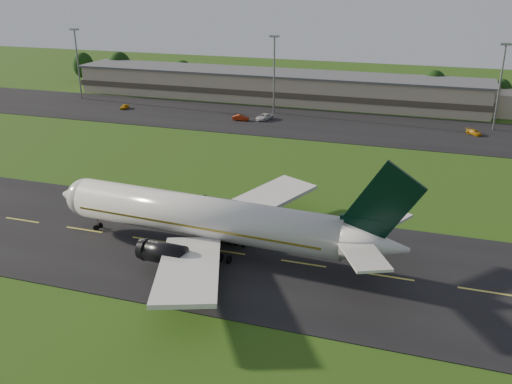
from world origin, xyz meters
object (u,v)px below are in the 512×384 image
(light_mast_centre, at_px, (274,65))
(service_vehicle_a, at_px, (124,107))
(airliner, at_px, (210,219))
(service_vehicle_b, at_px, (241,118))
(service_vehicle_c, at_px, (264,117))
(service_vehicle_d, at_px, (474,132))
(light_mast_east, at_px, (501,77))
(terminal, at_px, (294,88))
(light_mast_west, at_px, (77,55))

(light_mast_centre, bearing_deg, service_vehicle_a, -168.79)
(airliner, xyz_separation_m, light_mast_centre, (-15.01, 80.05, 8.08))
(light_mast_centre, xyz_separation_m, service_vehicle_b, (-5.62, -10.48, -11.95))
(service_vehicle_c, height_order, service_vehicle_d, service_vehicle_c)
(airliner, height_order, service_vehicle_c, airliner)
(service_vehicle_a, bearing_deg, light_mast_east, 1.80)
(terminal, xyz_separation_m, light_mast_centre, (-1.40, -16.18, 8.75))
(airliner, relative_size, service_vehicle_d, 12.69)
(service_vehicle_b, bearing_deg, service_vehicle_d, -89.75)
(airliner, bearing_deg, terminal, 101.34)
(light_mast_centre, distance_m, service_vehicle_b, 16.86)
(light_mast_east, bearing_deg, service_vehicle_d, -125.12)
(light_mast_west, bearing_deg, terminal, 14.76)
(airliner, bearing_deg, service_vehicle_d, 67.56)
(terminal, relative_size, light_mast_centre, 7.13)
(light_mast_centre, bearing_deg, light_mast_west, 180.00)
(light_mast_east, height_order, service_vehicle_c, light_mast_east)
(terminal, height_order, service_vehicle_d, terminal)
(light_mast_west, xyz_separation_m, light_mast_east, (115.00, 0.00, 0.00))
(light_mast_centre, height_order, service_vehicle_c, light_mast_centre)
(light_mast_west, bearing_deg, service_vehicle_a, -22.67)
(light_mast_west, xyz_separation_m, service_vehicle_c, (59.88, -7.91, -11.89))
(airliner, relative_size, light_mast_west, 2.52)
(light_mast_west, relative_size, service_vehicle_c, 3.78)
(service_vehicle_a, height_order, service_vehicle_c, service_vehicle_c)
(service_vehicle_a, bearing_deg, light_mast_west, 154.31)
(light_mast_centre, bearing_deg, airliner, -79.38)
(service_vehicle_a, bearing_deg, light_mast_centre, 8.19)
(terminal, distance_m, service_vehicle_b, 27.76)
(light_mast_west, relative_size, service_vehicle_a, 5.78)
(service_vehicle_a, bearing_deg, service_vehicle_d, -1.96)
(light_mast_centre, bearing_deg, light_mast_east, 0.00)
(light_mast_centre, distance_m, service_vehicle_d, 52.32)
(airliner, bearing_deg, service_vehicle_b, 109.81)
(airliner, bearing_deg, light_mast_east, 66.74)
(light_mast_west, height_order, light_mast_centre, same)
(airliner, distance_m, light_mast_west, 110.00)
(service_vehicle_a, distance_m, service_vehicle_b, 35.16)
(airliner, height_order, light_mast_east, light_mast_east)
(service_vehicle_b, relative_size, service_vehicle_c, 0.78)
(terminal, relative_size, service_vehicle_c, 26.91)
(airliner, distance_m, light_mast_east, 89.84)
(service_vehicle_d, bearing_deg, light_mast_west, 131.05)
(service_vehicle_d, bearing_deg, service_vehicle_c, 136.09)
(light_mast_centre, distance_m, light_mast_east, 55.00)
(light_mast_west, distance_m, service_vehicle_c, 61.56)
(light_mast_west, height_order, service_vehicle_d, light_mast_west)
(light_mast_west, relative_size, light_mast_east, 1.00)
(terminal, height_order, light_mast_centre, light_mast_centre)
(light_mast_west, xyz_separation_m, service_vehicle_b, (54.38, -10.48, -11.95))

